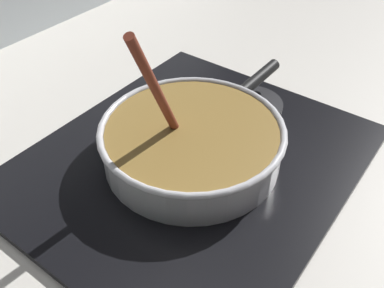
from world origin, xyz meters
TOP-DOWN VIEW (x-y plane):
  - ground at (0.00, 0.00)m, footprint 2.40×1.60m
  - hob_plate at (0.13, 0.17)m, footprint 0.56×0.48m
  - burner_ring at (0.13, 0.17)m, footprint 0.17×0.17m
  - spare_burner at (0.32, 0.17)m, footprint 0.12×0.12m
  - cooking_pan at (0.13, 0.17)m, footprint 0.42×0.30m

SIDE VIEW (x-z plane):
  - ground at x=0.00m, z-range -0.04..0.00m
  - hob_plate at x=0.13m, z-range 0.00..0.01m
  - spare_burner at x=0.32m, z-range 0.01..0.02m
  - burner_ring at x=0.13m, z-range 0.01..0.02m
  - cooking_pan at x=0.13m, z-range -0.08..0.18m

